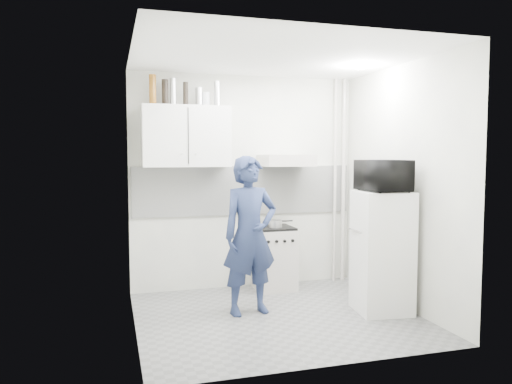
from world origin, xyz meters
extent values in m
plane|color=slate|center=(0.00, 0.00, 0.00)|extent=(2.80, 2.80, 0.00)
plane|color=white|center=(0.00, 0.00, 2.60)|extent=(2.80, 2.80, 0.00)
plane|color=silver|center=(0.00, 1.25, 1.30)|extent=(2.80, 0.00, 2.80)
plane|color=silver|center=(-1.40, 0.00, 1.30)|extent=(0.00, 2.60, 2.60)
plane|color=silver|center=(1.40, 0.00, 1.30)|extent=(0.00, 2.60, 2.60)
imported|color=#1E294B|center=(-0.23, 0.19, 0.81)|extent=(0.65, 0.48, 1.63)
cube|color=beige|center=(0.30, 1.00, 0.37)|extent=(0.46, 0.46, 0.74)
cube|color=white|center=(1.10, -0.15, 0.63)|extent=(0.58, 0.58, 1.26)
cube|color=black|center=(0.30, 1.00, 0.75)|extent=(0.44, 0.44, 0.03)
cylinder|color=silver|center=(0.30, 0.95, 0.81)|extent=(0.16, 0.16, 0.09)
imported|color=black|center=(1.10, -0.15, 1.42)|extent=(0.60, 0.42, 0.32)
cylinder|color=brown|center=(-1.12, 1.07, 2.37)|extent=(0.08, 0.08, 0.34)
cylinder|color=black|center=(-0.98, 1.07, 2.34)|extent=(0.07, 0.07, 0.29)
cylinder|color=silver|center=(-0.89, 1.07, 2.35)|extent=(0.07, 0.07, 0.30)
cylinder|color=black|center=(-0.75, 1.07, 2.33)|extent=(0.06, 0.06, 0.27)
cylinder|color=silver|center=(-0.60, 1.07, 2.31)|extent=(0.08, 0.08, 0.21)
cylinder|color=#B2B7BC|center=(-0.51, 1.07, 2.28)|extent=(0.08, 0.08, 0.16)
cylinder|color=silver|center=(-0.38, 1.07, 2.35)|extent=(0.07, 0.07, 0.29)
cube|color=white|center=(-0.75, 1.07, 1.85)|extent=(1.00, 0.35, 0.70)
cube|color=beige|center=(0.45, 1.00, 1.57)|extent=(0.60, 0.50, 0.14)
cube|color=white|center=(0.00, 1.24, 1.20)|extent=(2.74, 0.03, 0.60)
cylinder|color=beige|center=(1.30, 1.17, 1.30)|extent=(0.05, 0.05, 2.60)
cylinder|color=beige|center=(1.18, 1.17, 1.30)|extent=(0.04, 0.04, 2.60)
cylinder|color=white|center=(1.00, 0.20, 2.57)|extent=(0.10, 0.10, 0.02)
camera|label=1|loc=(-1.60, -4.69, 1.64)|focal=35.00mm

